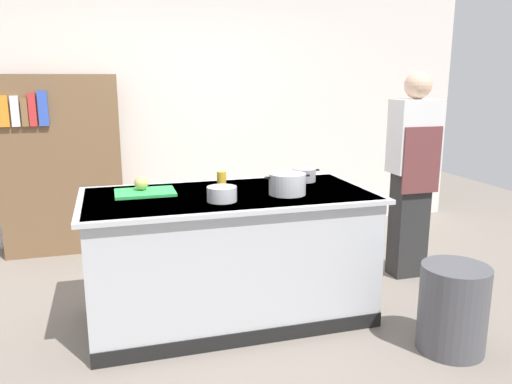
{
  "coord_description": "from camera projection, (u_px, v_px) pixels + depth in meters",
  "views": [
    {
      "loc": [
        -0.77,
        -3.28,
        1.68
      ],
      "look_at": [
        0.25,
        0.2,
        0.85
      ],
      "focal_mm": 35.56,
      "sensor_mm": 36.0,
      "label": 1
    }
  ],
  "objects": [
    {
      "name": "cutting_board",
      "position": [
        145.0,
        193.0,
        3.44
      ],
      "size": [
        0.4,
        0.28,
        0.02
      ],
      "primitive_type": "cube",
      "color": "green",
      "rests_on": "counter_island"
    },
    {
      "name": "back_wall",
      "position": [
        182.0,
        94.0,
        5.29
      ],
      "size": [
        6.4,
        0.12,
        3.0
      ],
      "primitive_type": "cube",
      "color": "silver",
      "rests_on": "ground_plane"
    },
    {
      "name": "onion",
      "position": [
        141.0,
        183.0,
        3.46
      ],
      "size": [
        0.1,
        0.1,
        0.1
      ],
      "primitive_type": "sphere",
      "color": "tan",
      "rests_on": "cutting_board"
    },
    {
      "name": "ground_plane",
      "position": [
        231.0,
        315.0,
        3.65
      ],
      "size": [
        10.0,
        10.0,
        0.0
      ],
      "primitive_type": "plane",
      "color": "slate"
    },
    {
      "name": "person_chef",
      "position": [
        412.0,
        171.0,
        4.21
      ],
      "size": [
        0.38,
        0.25,
        1.72
      ],
      "rotation": [
        0.0,
        0.0,
        1.65
      ],
      "color": "#282828",
      "rests_on": "ground_plane"
    },
    {
      "name": "mixing_bowl",
      "position": [
        222.0,
        194.0,
        3.23
      ],
      "size": [
        0.19,
        0.19,
        0.09
      ],
      "primitive_type": "cylinder",
      "color": "#B7BABF",
      "rests_on": "counter_island"
    },
    {
      "name": "trash_bin",
      "position": [
        453.0,
        308.0,
        3.14
      ],
      "size": [
        0.42,
        0.42,
        0.55
      ],
      "primitive_type": "cylinder",
      "color": "#4C4C51",
      "rests_on": "ground_plane"
    },
    {
      "name": "juice_cup",
      "position": [
        222.0,
        178.0,
        3.72
      ],
      "size": [
        0.07,
        0.07,
        0.1
      ],
      "primitive_type": "cylinder",
      "color": "yellow",
      "rests_on": "counter_island"
    },
    {
      "name": "sauce_pan",
      "position": [
        304.0,
        175.0,
        3.84
      ],
      "size": [
        0.24,
        0.17,
        0.1
      ],
      "color": "#99999E",
      "rests_on": "counter_island"
    },
    {
      "name": "counter_island",
      "position": [
        230.0,
        254.0,
        3.55
      ],
      "size": [
        1.98,
        0.98,
        0.9
      ],
      "color": "#B7BABF",
      "rests_on": "ground_plane"
    },
    {
      "name": "stock_pot",
      "position": [
        287.0,
        184.0,
        3.41
      ],
      "size": [
        0.32,
        0.25,
        0.14
      ],
      "color": "#B7BABF",
      "rests_on": "counter_island"
    },
    {
      "name": "bookshelf",
      "position": [
        61.0,
        165.0,
        4.82
      ],
      "size": [
        1.1,
        0.31,
        1.7
      ],
      "color": "brown",
      "rests_on": "ground_plane"
    }
  ]
}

